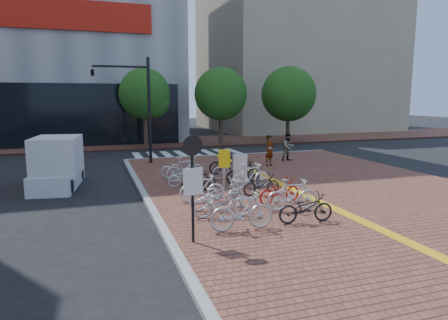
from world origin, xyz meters
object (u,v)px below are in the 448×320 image
object	(u,v)px
bike_12	(250,176)
pedestrian_a	(270,151)
utility_box	(240,170)
bike_10	(280,191)
bike_11	(261,184)
bike_1	(223,202)
bike_8	(306,208)
bike_14	(232,169)
bike_2	(217,194)
bike_15	(225,164)
bike_7	(179,168)
bike_0	(242,211)
traffic_light_pole	(124,91)
bike_9	(293,195)
yellow_sign	(224,162)
bike_4	(199,182)
bike_5	(186,177)
pedestrian_b	(288,147)
box_truck	(56,163)
bike_6	(185,169)

from	to	relation	value
bike_12	pedestrian_a	xyz separation A→B (m)	(3.20, 5.02, 0.30)
utility_box	bike_10	bearing A→B (deg)	-85.74
bike_10	bike_11	size ratio (longest dim) A/B	1.10
bike_1	bike_8	size ratio (longest dim) A/B	1.11
utility_box	bike_14	bearing A→B (deg)	87.30
bike_2	bike_10	size ratio (longest dim) A/B	1.15
bike_15	utility_box	xyz separation A→B (m)	(-0.17, -2.52, 0.15)
bike_1	bike_7	bearing A→B (deg)	8.16
bike_0	pedestrian_a	distance (m)	11.12
bike_12	utility_box	size ratio (longest dim) A/B	1.40
bike_10	bike_12	bearing A→B (deg)	-7.08
traffic_light_pole	bike_10	bearing A→B (deg)	-66.70
bike_9	yellow_sign	bearing A→B (deg)	27.10
bike_4	bike_7	world-z (taller)	bike_4
bike_4	bike_5	xyz separation A→B (m)	(-0.22, 1.25, -0.05)
bike_0	bike_8	bearing A→B (deg)	-86.81
bike_0	bike_5	world-z (taller)	bike_0
pedestrian_b	traffic_light_pole	xyz separation A→B (m)	(-9.41, 1.85, 3.34)
bike_5	yellow_sign	bearing A→B (deg)	-119.12
bike_11	traffic_light_pole	size ratio (longest dim) A/B	0.26
bike_2	bike_11	xyz separation A→B (m)	(2.28, 1.45, -0.11)
bike_2	bike_12	size ratio (longest dim) A/B	1.08
bike_2	bike_12	bearing A→B (deg)	-45.59
bike_14	pedestrian_a	bearing A→B (deg)	-39.83
bike_12	utility_box	distance (m)	1.05
bike_10	bike_8	bearing A→B (deg)	162.63
utility_box	yellow_sign	distance (m)	1.46
pedestrian_b	bike_4	bearing A→B (deg)	-148.12
bike_12	pedestrian_b	size ratio (longest dim) A/B	1.12
bike_0	bike_1	size ratio (longest dim) A/B	0.97
box_truck	bike_12	bearing A→B (deg)	-24.97
bike_8	bike_14	size ratio (longest dim) A/B	0.95
bike_1	bike_11	size ratio (longest dim) A/B	1.24
bike_8	bike_14	xyz separation A→B (m)	(0.03, 6.87, 0.02)
bike_2	yellow_sign	size ratio (longest dim) A/B	1.18
bike_1	bike_5	world-z (taller)	bike_1
bike_1	bike_6	xyz separation A→B (m)	(0.10, 5.78, 0.06)
box_truck	bike_5	bearing A→B (deg)	-23.54
pedestrian_a	traffic_light_pole	distance (m)	8.84
utility_box	traffic_light_pole	world-z (taller)	traffic_light_pole
bike_5	bike_10	world-z (taller)	bike_10
bike_1	bike_7	xyz separation A→B (m)	(-0.00, 6.75, -0.07)
bike_6	bike_9	world-z (taller)	bike_6
bike_5	pedestrian_a	distance (m)	6.76
pedestrian_a	box_truck	size ratio (longest dim) A/B	0.41
bike_2	pedestrian_b	size ratio (longest dim) A/B	1.21
bike_8	pedestrian_b	xyz separation A→B (m)	(5.09, 10.99, 0.37)
box_truck	bike_11	bearing A→B (deg)	-30.27
bike_0	bike_14	world-z (taller)	bike_0
bike_9	bike_10	bearing A→B (deg)	7.11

